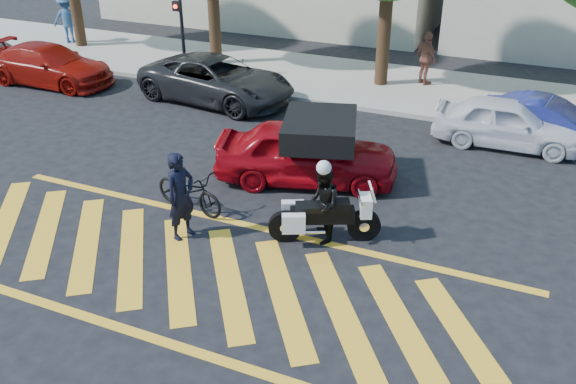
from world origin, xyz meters
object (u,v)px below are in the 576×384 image
at_px(parked_mid_left, 217,80).
at_px(parked_right, 546,121).
at_px(bicycle, 189,190).
at_px(red_convertible, 307,153).
at_px(officer_bike, 181,196).
at_px(officer_moto, 323,205).
at_px(parked_left, 49,65).
at_px(parked_mid_right, 507,123).
at_px(police_motorcycle, 323,217).

bearing_deg(parked_mid_left, parked_right, -79.09).
distance_m(bicycle, red_convertible, 3.02).
xyz_separation_m(parked_mid_left, parked_right, (9.99, 0.65, -0.11)).
height_order(officer_bike, parked_mid_left, officer_bike).
bearing_deg(officer_moto, parked_right, 126.70).
height_order(officer_moto, parked_left, officer_moto).
height_order(officer_moto, parked_mid_right, officer_moto).
bearing_deg(officer_moto, parked_left, -140.05).
xyz_separation_m(officer_bike, parked_right, (6.57, 8.20, -0.33)).
distance_m(parked_mid_left, parked_right, 10.01).
relative_size(red_convertible, parked_mid_right, 1.12).
bearing_deg(officer_bike, bicycle, 38.73).
bearing_deg(parked_mid_right, officer_moto, 154.25).
bearing_deg(red_convertible, police_motorcycle, -167.75).
distance_m(officer_bike, parked_left, 11.86).
xyz_separation_m(officer_moto, red_convertible, (-1.30, 2.38, -0.09)).
bearing_deg(parked_mid_left, parked_left, 103.98).
bearing_deg(parked_left, officer_moto, -116.70).
relative_size(bicycle, police_motorcycle, 0.86).
xyz_separation_m(red_convertible, parked_mid_right, (4.21, 4.15, -0.08)).
distance_m(bicycle, police_motorcycle, 3.16).
bearing_deg(red_convertible, parked_mid_left, 32.44).
bearing_deg(parked_mid_left, officer_bike, -148.42).
height_order(parked_mid_left, parked_right, parked_mid_left).
bearing_deg(parked_mid_left, police_motorcycle, -129.79).
distance_m(officer_moto, parked_mid_left, 8.96).
height_order(police_motorcycle, red_convertible, red_convertible).
bearing_deg(parked_right, parked_mid_left, 101.35).
relative_size(bicycle, parked_left, 0.39).
distance_m(police_motorcycle, red_convertible, 2.74).
bearing_deg(parked_right, officer_bike, 148.94).
distance_m(officer_bike, red_convertible, 3.66).
distance_m(officer_moto, red_convertible, 2.71).
height_order(police_motorcycle, parked_right, parked_right).
bearing_deg(officer_moto, bicycle, -114.96).
relative_size(officer_bike, parked_right, 0.51).
height_order(bicycle, parked_mid_left, parked_mid_left).
bearing_deg(bicycle, parked_left, 69.70).
xyz_separation_m(officer_bike, parked_left, (-9.71, 6.80, -0.26)).
xyz_separation_m(officer_moto, parked_left, (-12.39, 5.80, -0.15)).
distance_m(officer_bike, parked_mid_right, 9.38).
distance_m(bicycle, parked_mid_left, 7.19).
distance_m(parked_left, parked_mid_right, 15.32).
bearing_deg(officer_moto, parked_mid_left, -161.95).
bearing_deg(police_motorcycle, parked_mid_left, 108.07).
bearing_deg(parked_right, parked_mid_right, 132.31).
bearing_deg(bicycle, parked_mid_right, -31.06).
bearing_deg(parked_left, officer_bike, -126.64).
distance_m(police_motorcycle, parked_mid_left, 8.98).
bearing_deg(bicycle, police_motorcycle, -78.48).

